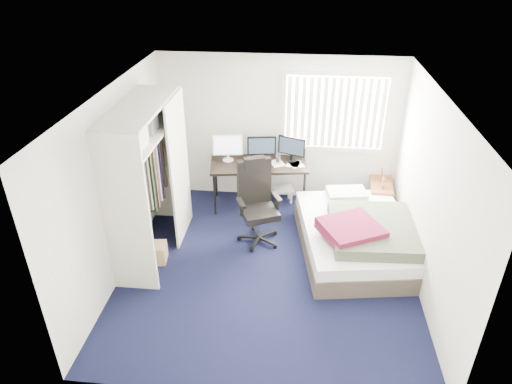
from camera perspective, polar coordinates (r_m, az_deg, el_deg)
The scene contains 10 objects.
ground at distance 6.54m, azimuth 1.54°, elevation -9.35°, with size 4.20×4.20×0.00m, color black.
room_shell at distance 5.72m, azimuth 1.73°, elevation 2.55°, with size 4.20×4.20×4.20m.
window_assembly at distance 7.57m, azimuth 9.85°, elevation 9.75°, with size 1.72×0.09×1.32m.
closet at distance 6.35m, azimuth -13.34°, elevation 2.98°, with size 0.64×1.84×2.22m.
desk at distance 7.62m, azimuth 0.36°, elevation 3.88°, with size 1.69×0.96×1.25m.
office_chair at distance 6.84m, azimuth 0.16°, elevation -2.26°, with size 0.80×0.80×1.30m.
footstool at distance 7.96m, azimuth 3.46°, elevation 0.09°, with size 0.38×0.34×0.27m.
nightstand at distance 7.92m, azimuth 15.35°, elevation 0.71°, with size 0.40×0.74×0.67m.
bed at distance 6.82m, azimuth 12.64°, elevation -5.29°, with size 1.86×2.29×0.68m.
pine_box at distance 6.73m, azimuth -12.73°, elevation -7.41°, with size 0.37×0.28×0.28m, color tan.
Camera 1 is at (0.35, -5.09, 4.08)m, focal length 32.00 mm.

